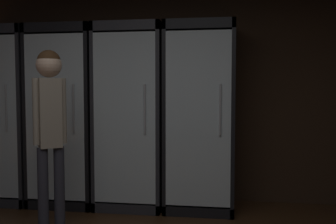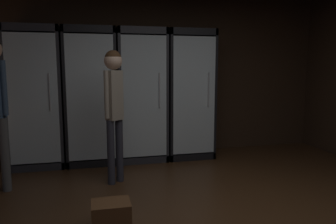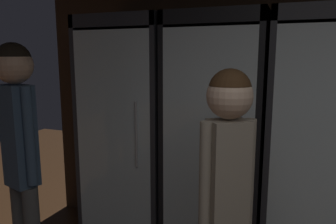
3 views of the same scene
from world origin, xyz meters
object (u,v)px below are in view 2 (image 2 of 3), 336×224
(cooler_far_left, at_px, (37,98))
(cooler_left, at_px, (91,97))
(cooler_right, at_px, (187,96))
(wine_crate_floor, at_px, (111,216))
(shopper_near, at_px, (114,98))
(cooler_center, at_px, (141,96))

(cooler_far_left, xyz_separation_m, cooler_left, (0.75, 0.00, -0.00))
(cooler_right, relative_size, wine_crate_floor, 5.93)
(cooler_far_left, height_order, cooler_right, same)
(cooler_far_left, bearing_deg, shopper_near, -44.77)
(cooler_center, distance_m, shopper_near, 1.12)
(shopper_near, bearing_deg, cooler_far_left, 135.23)
(cooler_left, xyz_separation_m, shopper_near, (0.27, -1.01, 0.08))
(wine_crate_floor, bearing_deg, cooler_far_left, 112.19)
(cooler_left, height_order, shopper_near, cooler_left)
(cooler_left, relative_size, cooler_center, 1.00)
(cooler_far_left, distance_m, cooler_right, 2.24)
(cooler_center, bearing_deg, cooler_far_left, 179.96)
(cooler_center, xyz_separation_m, shopper_near, (-0.47, -1.01, 0.08))
(cooler_far_left, distance_m, cooler_left, 0.75)
(cooler_center, relative_size, cooler_right, 1.00)
(shopper_near, xyz_separation_m, wine_crate_floor, (-0.13, -1.18, -0.92))
(cooler_center, bearing_deg, cooler_right, -0.08)
(cooler_left, height_order, wine_crate_floor, cooler_left)
(shopper_near, bearing_deg, cooler_center, 64.88)
(shopper_near, bearing_deg, cooler_left, 105.12)
(cooler_center, height_order, cooler_right, same)
(cooler_far_left, xyz_separation_m, shopper_near, (1.02, -1.01, 0.08))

